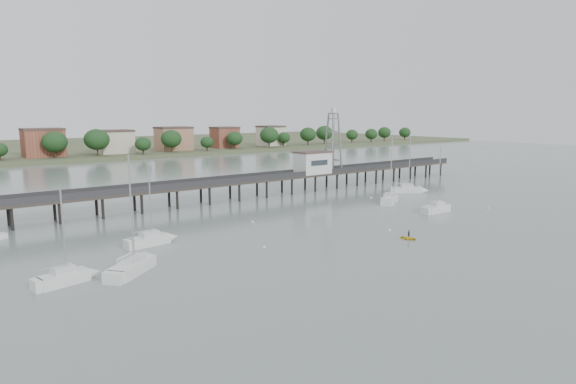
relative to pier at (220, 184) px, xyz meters
The scene contains 14 objects.
ground_plane 60.12m from the pier, 90.00° to the right, with size 500.00×500.00×0.00m, color slate.
pier is the anchor object (origin of this frame).
pier_building 25.16m from the pier, ahead, with size 8.40×5.40×5.30m.
lattice_tower 32.34m from the pier, ahead, with size 3.20×3.20×15.50m.
sailboat_b 33.06m from the pier, 135.17° to the right, with size 7.48×3.00×12.12m.
sailboat_d 43.90m from the pier, 50.33° to the right, with size 7.87×2.43×12.97m.
sailboat_a 44.05m from the pier, 131.95° to the right, with size 8.44×7.48×14.43m.
sailboat_c 35.63m from the pier, 37.37° to the right, with size 8.69×6.54×14.18m.
sailboat_e 44.60m from the pier, 22.24° to the right, with size 8.20×6.99×13.86m.
sailboat_f 49.27m from the pier, 138.37° to the right, with size 6.99×3.32×11.26m.
yellow_dinghy 43.92m from the pier, 80.87° to the right, with size 1.71×0.50×2.39m, color yellow.
dinghy_occupant 43.92m from the pier, 80.87° to the right, with size 0.40×1.11×0.27m, color black.
mooring_buoys 28.88m from the pier, 85.67° to the right, with size 81.70×22.73×0.39m.
far_shore 179.60m from the pier, 89.89° to the left, with size 500.00×170.00×10.40m.
Camera 1 is at (-48.47, -26.74, 18.19)m, focal length 30.00 mm.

